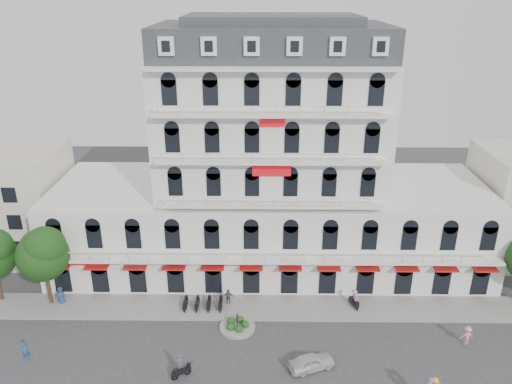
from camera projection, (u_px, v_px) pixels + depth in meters
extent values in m
plane|color=#38383A|center=(272.00, 377.00, 38.86)|extent=(120.00, 120.00, 0.00)
cube|color=gray|center=(270.00, 308.00, 47.14)|extent=(53.00, 4.00, 0.16)
cube|color=silver|center=(270.00, 224.00, 53.75)|extent=(45.00, 14.00, 9.00)
cube|color=silver|center=(271.00, 124.00, 49.53)|extent=(22.00, 12.00, 13.00)
cube|color=#2D3035|center=(272.00, 41.00, 46.46)|extent=(21.56, 11.76, 3.00)
cube|color=#2D3035|center=(272.00, 19.00, 45.73)|extent=(15.84, 8.64, 0.80)
cube|color=red|center=(271.00, 268.00, 47.21)|extent=(40.50, 1.00, 0.15)
cube|color=red|center=(272.00, 169.00, 44.84)|extent=(3.50, 0.10, 1.40)
cube|color=beige|center=(0.00, 202.00, 55.35)|extent=(14.00, 10.00, 12.00)
cylinder|color=gray|center=(237.00, 327.00, 44.38)|extent=(3.20, 3.20, 0.24)
cylinder|color=black|center=(237.00, 320.00, 44.08)|extent=(0.08, 0.08, 1.40)
sphere|color=#184316|center=(245.00, 324.00, 44.25)|extent=(0.70, 0.70, 0.70)
sphere|color=#184316|center=(240.00, 319.00, 44.87)|extent=(0.70, 0.70, 0.70)
sphere|color=#184316|center=(231.00, 321.00, 44.65)|extent=(0.70, 0.70, 0.70)
sphere|color=#184316|center=(231.00, 327.00, 43.89)|extent=(0.70, 0.70, 0.70)
sphere|color=#184316|center=(239.00, 329.00, 43.63)|extent=(0.70, 0.70, 0.70)
cylinder|color=#382314|center=(49.00, 287.00, 47.14)|extent=(0.36, 0.36, 3.74)
sphere|color=#163D13|center=(43.00, 256.00, 45.83)|extent=(4.76, 4.76, 4.76)
sphere|color=#163D13|center=(45.00, 247.00, 45.13)|extent=(3.74, 3.74, 3.74)
sphere|color=#163D13|center=(39.00, 248.00, 45.85)|extent=(3.40, 3.40, 3.40)
imported|color=silver|center=(311.00, 362.00, 39.55)|extent=(4.03, 2.74, 1.28)
cube|color=black|center=(181.00, 371.00, 38.69)|extent=(1.45, 1.11, 0.35)
torus|color=black|center=(188.00, 371.00, 39.06)|extent=(0.57, 0.43, 0.60)
torus|color=black|center=(175.00, 377.00, 38.52)|extent=(0.57, 0.43, 0.60)
imported|color=#515258|center=(181.00, 364.00, 38.40)|extent=(0.75, 0.68, 1.71)
cube|color=black|center=(354.00, 303.00, 47.08)|extent=(0.81, 1.53, 0.35)
torus|color=black|center=(356.00, 308.00, 46.70)|extent=(0.30, 0.61, 0.60)
torus|color=black|center=(351.00, 302.00, 47.67)|extent=(0.30, 0.61, 0.60)
imported|color=pink|center=(354.00, 297.00, 46.83)|extent=(0.84, 1.11, 1.52)
imported|color=navy|center=(61.00, 296.00, 47.49)|extent=(0.98, 0.70, 1.87)
imported|color=#4D4C52|center=(229.00, 297.00, 47.34)|extent=(1.05, 0.49, 1.74)
imported|color=pink|center=(467.00, 335.00, 42.18)|extent=(1.23, 0.84, 1.75)
imported|color=#2A4E7E|center=(26.00, 351.00, 40.42)|extent=(0.71, 0.69, 1.64)
sphere|color=yellow|center=(436.00, 381.00, 35.53)|extent=(0.44, 0.44, 0.44)
sphere|color=#994CD8|center=(431.00, 380.00, 35.53)|extent=(0.44, 0.44, 0.44)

